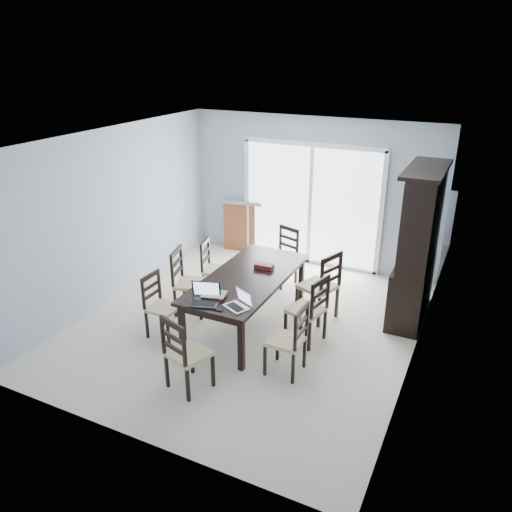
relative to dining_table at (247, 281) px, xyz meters
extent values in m
plane|color=beige|center=(0.00, 0.00, -0.67)|extent=(5.00, 5.00, 0.00)
plane|color=white|center=(0.00, 0.00, 1.93)|extent=(5.00, 5.00, 0.00)
cube|color=#98A5B5|center=(0.00, 2.50, 0.63)|extent=(4.50, 0.02, 2.60)
cube|color=#98A5B5|center=(-2.25, 0.00, 0.63)|extent=(0.02, 5.00, 2.60)
cube|color=#98A5B5|center=(2.25, 0.00, 0.63)|extent=(0.02, 5.00, 2.60)
cube|color=gray|center=(0.00, 3.50, -0.72)|extent=(4.50, 2.00, 0.10)
cube|color=#99999E|center=(0.00, 4.50, -0.12)|extent=(4.50, 0.06, 1.10)
cube|color=black|center=(0.00, 0.00, 0.06)|extent=(1.00, 2.20, 0.04)
cube|color=black|center=(0.00, 0.00, 0.00)|extent=(0.88, 2.08, 0.10)
cube|color=black|center=(-0.42, -1.00, -0.33)|extent=(0.07, 0.07, 0.69)
cube|color=black|center=(0.42, -1.00, -0.33)|extent=(0.07, 0.07, 0.69)
cube|color=black|center=(-0.42, 1.00, -0.33)|extent=(0.07, 0.07, 0.69)
cube|color=black|center=(0.42, 1.00, -0.33)|extent=(0.07, 0.07, 0.69)
cube|color=black|center=(2.01, 1.25, -0.25)|extent=(0.45, 1.30, 0.85)
cube|color=black|center=(2.04, 1.25, 0.83)|extent=(0.38, 1.30, 1.30)
cube|color=black|center=(2.01, 1.25, 1.50)|extent=(0.50, 1.38, 0.05)
cube|color=black|center=(1.84, 0.83, 0.83)|extent=(0.02, 0.36, 1.18)
cube|color=black|center=(1.84, 1.25, 0.83)|extent=(0.02, 0.36, 1.18)
cube|color=black|center=(1.84, 1.67, 0.83)|extent=(0.02, 0.36, 1.18)
cube|color=silver|center=(0.00, 2.48, 0.38)|extent=(2.40, 0.02, 2.10)
cube|color=white|center=(0.00, 2.46, 1.47)|extent=(2.52, 0.05, 0.08)
cube|color=white|center=(0.00, 2.46, 0.38)|extent=(0.06, 0.05, 2.10)
cube|color=white|center=(0.00, 2.46, -0.65)|extent=(2.52, 0.05, 0.05)
cube|color=black|center=(-1.05, -0.56, -0.48)|extent=(0.03, 0.03, 0.39)
cube|color=black|center=(-1.06, -0.91, -0.48)|extent=(0.03, 0.03, 0.39)
cube|color=black|center=(-0.71, -0.57, -0.48)|extent=(0.03, 0.03, 0.39)
cube|color=black|center=(-0.71, -0.91, -0.48)|extent=(0.03, 0.03, 0.39)
cube|color=tan|center=(-0.88, -0.74, -0.26)|extent=(0.39, 0.39, 0.05)
cube|color=black|center=(-1.13, 0.11, -0.46)|extent=(0.04, 0.04, 0.44)
cube|color=black|center=(-1.04, -0.26, -0.46)|extent=(0.04, 0.04, 0.44)
cube|color=black|center=(-0.76, 0.20, -0.46)|extent=(0.04, 0.04, 0.44)
cube|color=black|center=(-0.66, -0.17, -0.46)|extent=(0.04, 0.04, 0.44)
cube|color=tan|center=(-0.90, -0.03, -0.21)|extent=(0.52, 0.52, 0.05)
cube|color=black|center=(-1.05, 0.75, -0.47)|extent=(0.04, 0.04, 0.40)
cube|color=black|center=(-0.97, 0.41, -0.47)|extent=(0.04, 0.04, 0.40)
cube|color=black|center=(-0.71, 0.83, -0.47)|extent=(0.04, 0.04, 0.40)
cube|color=black|center=(-0.63, 0.49, -0.47)|extent=(0.04, 0.04, 0.40)
cube|color=tan|center=(-0.84, 0.62, -0.25)|extent=(0.47, 0.47, 0.05)
cube|color=black|center=(1.08, -0.98, -0.47)|extent=(0.03, 0.03, 0.41)
cube|color=black|center=(1.09, -0.62, -0.47)|extent=(0.03, 0.03, 0.41)
cube|color=black|center=(0.72, -0.98, -0.47)|extent=(0.03, 0.03, 0.41)
cube|color=black|center=(0.73, -0.62, -0.47)|extent=(0.03, 0.03, 0.41)
cube|color=tan|center=(0.91, -0.80, -0.24)|extent=(0.41, 0.41, 0.05)
cube|color=black|center=(1.02, -0.26, -0.46)|extent=(0.04, 0.04, 0.43)
cube|color=black|center=(1.10, 0.11, -0.46)|extent=(0.04, 0.04, 0.43)
cube|color=black|center=(0.65, -0.17, -0.46)|extent=(0.04, 0.04, 0.43)
cube|color=black|center=(0.73, 0.20, -0.46)|extent=(0.04, 0.04, 0.43)
cube|color=tan|center=(0.88, -0.03, -0.22)|extent=(0.50, 0.50, 0.05)
cube|color=black|center=(0.93, 0.36, -0.44)|extent=(0.05, 0.05, 0.46)
cube|color=black|center=(1.07, 0.75, -0.44)|extent=(0.05, 0.05, 0.46)
cube|color=black|center=(0.54, 0.50, -0.44)|extent=(0.05, 0.05, 0.46)
cube|color=black|center=(0.68, 0.89, -0.44)|extent=(0.05, 0.05, 0.46)
cube|color=tan|center=(0.81, 0.63, -0.18)|extent=(0.58, 0.58, 0.05)
cube|color=black|center=(-0.20, -1.67, -0.46)|extent=(0.04, 0.04, 0.42)
cube|color=black|center=(0.16, -1.78, -0.46)|extent=(0.04, 0.04, 0.42)
cube|color=black|center=(-0.08, -1.31, -0.46)|extent=(0.04, 0.04, 0.42)
cube|color=black|center=(0.27, -1.43, -0.46)|extent=(0.04, 0.04, 0.42)
cube|color=tan|center=(0.04, -1.55, -0.23)|extent=(0.52, 0.52, 0.05)
cube|color=black|center=(0.12, 1.56, -0.46)|extent=(0.04, 0.04, 0.42)
cube|color=black|center=(-0.23, 1.68, -0.46)|extent=(0.04, 0.04, 0.42)
cube|color=black|center=(0.00, 1.21, -0.46)|extent=(0.04, 0.04, 0.42)
cube|color=black|center=(-0.35, 1.33, -0.46)|extent=(0.04, 0.04, 0.42)
cube|color=tan|center=(-0.12, 1.44, -0.23)|extent=(0.52, 0.52, 0.05)
cube|color=black|center=(-0.12, -0.94, 0.09)|extent=(0.42, 0.35, 0.02)
cube|color=silver|center=(-0.12, -0.94, 0.21)|extent=(0.32, 0.14, 0.19)
cube|color=silver|center=(0.28, -0.85, 0.09)|extent=(0.36, 0.32, 0.02)
cube|color=silver|center=(0.28, -0.85, 0.19)|extent=(0.25, 0.15, 0.16)
cube|color=maroon|center=(-0.11, -0.72, 0.09)|extent=(0.29, 0.23, 0.03)
cube|color=gold|center=(-0.10, -0.72, 0.12)|extent=(0.34, 0.29, 0.01)
cube|color=black|center=(0.11, -1.00, 0.08)|extent=(0.12, 0.05, 0.01)
cube|color=#470E1C|center=(0.09, 0.34, 0.11)|extent=(0.27, 0.15, 0.07)
cube|color=maroon|center=(-0.94, 3.34, -0.21)|extent=(2.15, 1.98, 0.93)
cube|color=gray|center=(-0.94, 3.34, 0.29)|extent=(2.21, 2.04, 0.06)
camera|label=1|loc=(2.79, -5.50, 2.98)|focal=35.00mm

